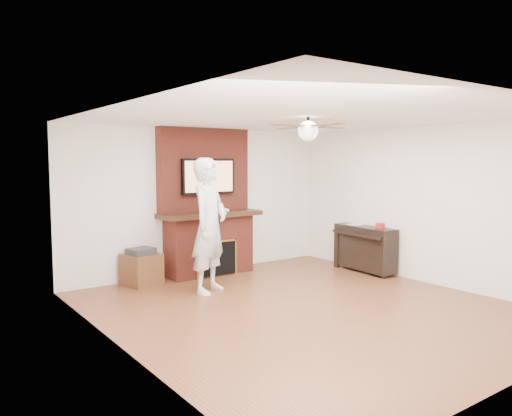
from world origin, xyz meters
TOP-DOWN VIEW (x-y plane):
  - room_shell at (0.00, 0.00)m, footprint 5.36×5.86m
  - fireplace at (0.00, 2.55)m, footprint 1.78×0.64m
  - tv at (0.00, 2.50)m, footprint 1.00×0.08m
  - ceiling_fan at (-0.00, 0.00)m, footprint 1.21×1.21m
  - person at (-0.60, 1.47)m, footprint 0.87×0.79m
  - side_table at (-1.25, 2.48)m, footprint 0.61×0.61m
  - piano at (2.30, 1.06)m, footprint 0.54×1.25m
  - cable_box at (0.16, 2.45)m, footprint 0.34×0.24m
  - candle_orange at (-0.22, 2.38)m, footprint 0.07×0.07m
  - candle_green at (-0.06, 2.38)m, footprint 0.07×0.07m
  - candle_cream at (0.17, 2.36)m, footprint 0.08×0.08m
  - candle_blue at (0.17, 2.34)m, footprint 0.06×0.06m
  - candle_blue_extra at (0.16, 2.34)m, footprint 0.06×0.06m

SIDE VIEW (x-z plane):
  - candle_blue at x=0.17m, z-range 0.00..0.08m
  - candle_blue_extra at x=0.16m, z-range 0.00..0.08m
  - candle_green at x=-0.06m, z-range 0.00..0.10m
  - candle_cream at x=0.17m, z-range 0.00..0.12m
  - candle_orange at x=-0.22m, z-range 0.00..0.13m
  - side_table at x=-1.25m, z-range -0.02..0.56m
  - piano at x=2.30m, z-range -0.02..0.87m
  - person at x=-0.60m, z-range 0.00..1.99m
  - fireplace at x=0.00m, z-range -0.25..2.25m
  - cable_box at x=0.16m, z-range 1.08..1.13m
  - room_shell at x=0.00m, z-range -0.18..2.68m
  - tv at x=0.00m, z-range 1.38..1.98m
  - ceiling_fan at x=0.00m, z-range 2.18..2.49m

